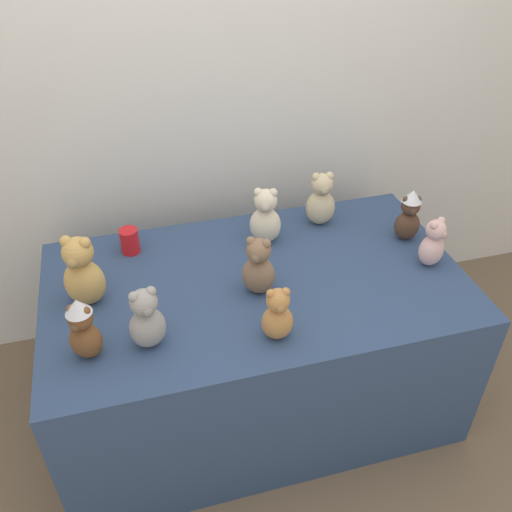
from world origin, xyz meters
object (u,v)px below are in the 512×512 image
Objects in this scene: teddy_bear_cocoa at (409,216)px; teddy_bear_cream at (265,217)px; teddy_bear_blush at (433,244)px; teddy_bear_mocha at (258,267)px; teddy_bear_chestnut at (83,329)px; party_cup_red at (130,241)px; display_table at (256,343)px; teddy_bear_ash at (147,320)px; teddy_bear_honey at (83,273)px; teddy_bear_caramel at (278,315)px; teddy_bear_sand at (321,200)px.

teddy_bear_cream is at bearing 176.55° from teddy_bear_cocoa.
teddy_bear_blush is 0.90× the size of teddy_bear_cocoa.
teddy_bear_mocha is 1.01× the size of teddy_bear_chestnut.
teddy_bear_mocha is 0.61m from party_cup_red.
teddy_bear_chestnut is at bearing -155.79° from teddy_bear_cocoa.
party_cup_red is at bearing -168.68° from teddy_bear_cream.
teddy_bear_blush reaches higher than display_table.
teddy_bear_cream reaches higher than teddy_bear_ash.
teddy_bear_cream is (-0.61, 0.34, 0.02)m from teddy_bear_blush.
teddy_bear_honey reaches higher than teddy_bear_blush.
teddy_bear_sand is (0.40, 0.65, 0.02)m from teddy_bear_caramel.
party_cup_red is at bearing 170.07° from teddy_bear_mocha.
teddy_bear_honey is (-0.76, -0.21, 0.02)m from teddy_bear_cream.
teddy_bear_honey is (0.01, 0.28, 0.02)m from teddy_bear_chestnut.
teddy_bear_cream is 2.41× the size of party_cup_red.
teddy_bear_ash is 0.21m from teddy_bear_chestnut.
teddy_bear_mocha is (-0.40, -0.39, -0.00)m from teddy_bear_sand.
teddy_bear_cream is 1.06× the size of teddy_bear_chestnut.
teddy_bear_sand is at bearing 75.37° from teddy_bear_mocha.
teddy_bear_sand is at bearing 33.62° from teddy_bear_cream.
teddy_bear_sand is (0.28, 0.07, -0.00)m from teddy_bear_cream.
display_table is at bearing -132.64° from teddy_bear_sand.
teddy_bear_sand is 0.86m from party_cup_red.
teddy_bear_mocha is at bearing -40.77° from party_cup_red.
teddy_bear_cocoa is 0.98× the size of teddy_bear_chestnut.
teddy_bear_blush reaches higher than party_cup_red.
teddy_bear_blush is at bearing -6.79° from display_table.
teddy_bear_mocha is (0.44, 0.18, 0.00)m from teddy_bear_ash.
teddy_bear_sand reaches higher than display_table.
teddy_bear_mocha is at bearing 94.52° from teddy_bear_caramel.
teddy_bear_cream is (0.56, 0.50, 0.01)m from teddy_bear_ash.
teddy_bear_mocha is at bearing -91.54° from teddy_bear_cream.
teddy_bear_blush is 0.84× the size of teddy_bear_sand.
teddy_bear_blush is at bearing 17.25° from teddy_bear_honey.
teddy_bear_chestnut reaches higher than teddy_bear_blush.
teddy_bear_cocoa is at bearing 5.43° from teddy_bear_cream.
teddy_bear_ash is 0.48m from teddy_bear_mocha.
teddy_bear_honey is at bearing 147.31° from teddy_bear_blush.
teddy_bear_blush is at bearing -3.54° from teddy_bear_ash.
teddy_bear_blush is at bearing 36.24° from teddy_bear_chestnut.
teddy_bear_caramel and teddy_bear_blush have the same top height.
party_cup_red is (-0.58, 0.08, -0.07)m from teddy_bear_cream.
teddy_bear_ash is 1.00× the size of teddy_bear_chestnut.
display_table is 6.78× the size of teddy_bear_ash.
display_table is at bearing 145.85° from teddy_bear_blush.
teddy_bear_honey is (-1.38, 0.13, 0.04)m from teddy_bear_blush.
teddy_bear_caramel is 0.85m from teddy_bear_cocoa.
teddy_bear_cream is 0.29m from teddy_bear_sand.
teddy_bear_sand is at bearing 39.74° from display_table.
teddy_bear_cocoa is 0.81× the size of teddy_bear_honey.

